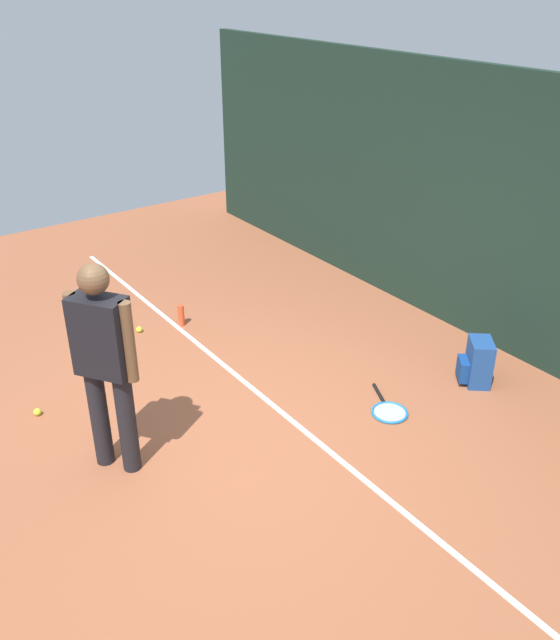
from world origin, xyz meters
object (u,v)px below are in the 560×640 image
object	(u,v)px
tennis_ball_mid_court	(139,329)
water_bottle	(181,315)
tennis_racket	(389,411)
backpack	(477,363)
tennis_ball_far_left	(37,412)
tennis_player	(104,358)

from	to	relation	value
tennis_ball_mid_court	water_bottle	world-z (taller)	water_bottle
water_bottle	tennis_racket	bearing A→B (deg)	15.81
backpack	tennis_ball_far_left	world-z (taller)	backpack
tennis_player	tennis_racket	world-z (taller)	tennis_player
tennis_racket	tennis_ball_mid_court	size ratio (longest dim) A/B	9.54
tennis_racket	water_bottle	world-z (taller)	water_bottle
tennis_player	tennis_racket	xyz separation A→B (m)	(0.73, 2.20, -0.95)
tennis_player	tennis_ball_far_left	world-z (taller)	tennis_player
backpack	tennis_player	bearing A→B (deg)	-65.43
tennis_player	backpack	bearing A→B (deg)	-139.75
backpack	tennis_ball_far_left	bearing A→B (deg)	-78.58
tennis_ball_mid_court	tennis_player	bearing A→B (deg)	-29.37
tennis_racket	water_bottle	xyz separation A→B (m)	(-2.48, -0.70, 0.11)
tennis_player	tennis_ball_mid_court	xyz separation A→B (m)	(-1.88, 1.06, -0.93)
tennis_racket	tennis_player	bearing A→B (deg)	-83.25
tennis_ball_mid_court	tennis_ball_far_left	distance (m)	1.61
tennis_ball_far_left	water_bottle	size ratio (longest dim) A/B	0.28
tennis_ball_mid_court	water_bottle	size ratio (longest dim) A/B	0.28
tennis_racket	water_bottle	distance (m)	2.58
tennis_ball_far_left	tennis_player	bearing A→B (deg)	16.95
backpack	water_bottle	distance (m)	3.11
tennis_player	tennis_racket	size ratio (longest dim) A/B	2.70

